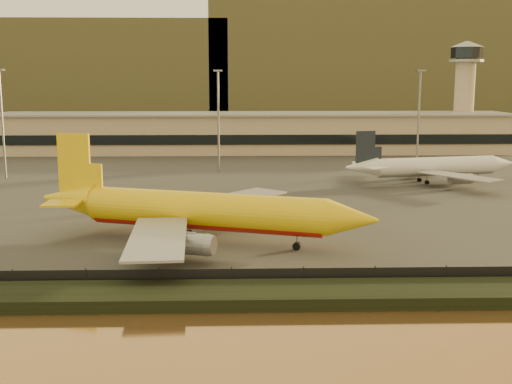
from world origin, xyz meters
TOP-DOWN VIEW (x-y plane):
  - ground at (0.00, 0.00)m, footprint 900.00×900.00m
  - embankment at (0.00, -17.00)m, footprint 320.00×7.00m
  - tarmac at (0.00, 95.00)m, footprint 320.00×220.00m
  - perimeter_fence at (0.00, -13.00)m, footprint 300.00×0.05m
  - terminal_building at (-14.52, 125.55)m, footprint 202.00×25.00m
  - control_tower at (70.00, 131.00)m, footprint 11.20×11.20m
  - apron_light_masts at (15.00, 75.00)m, footprint 152.20×12.20m
  - distant_hills at (-20.74, 340.00)m, footprint 470.00×160.00m
  - dhl_cargo_jet at (-10.71, 7.48)m, footprint 49.26×46.91m
  - white_narrowbody_jet at (38.73, 60.52)m, footprint 41.44×39.83m
  - gse_vehicle_yellow at (4.56, 27.78)m, footprint 4.68×2.74m
  - gse_vehicle_white at (-12.76, 29.10)m, footprint 4.05×2.83m

SIDE VIEW (x-z plane):
  - ground at x=0.00m, z-range 0.00..0.00m
  - tarmac at x=0.00m, z-range 0.00..0.20m
  - embankment at x=0.00m, z-range 0.00..1.40m
  - gse_vehicle_white at x=-12.76m, z-range 0.20..1.87m
  - gse_vehicle_yellow at x=4.56m, z-range 0.20..2.18m
  - perimeter_fence at x=0.00m, z-range 0.20..2.40m
  - white_narrowbody_jet at x=38.73m, z-range -2.21..9.76m
  - dhl_cargo_jet at x=-10.71m, z-range -2.84..12.24m
  - terminal_building at x=-14.52m, z-range -0.05..12.55m
  - apron_light_masts at x=15.00m, z-range 3.00..28.40m
  - control_tower at x=70.00m, z-range 3.91..39.41m
  - distant_hills at x=-20.74m, z-range -3.61..66.39m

